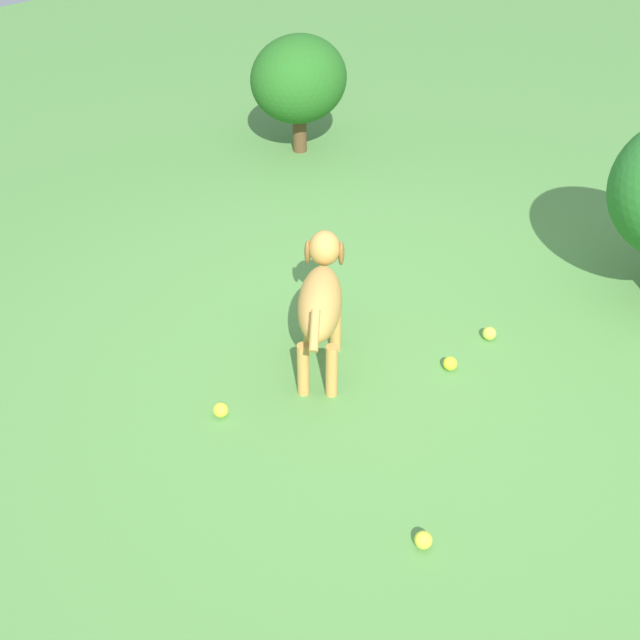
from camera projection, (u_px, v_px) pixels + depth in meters
The scene contains 7 objects.
ground at pixel (385, 377), 3.59m from camera, with size 14.00×14.00×0.00m, color #548C42.
dog at pixel (321, 299), 3.45m from camera, with size 0.65×0.57×0.56m.
tennis_ball_0 at pixel (489, 334), 3.80m from camera, with size 0.07×0.07×0.07m, color #C0E240.
tennis_ball_1 at pixel (221, 410), 3.37m from camera, with size 0.07×0.07×0.07m, color #CFE335.
tennis_ball_2 at pixel (423, 540), 2.82m from camera, with size 0.07×0.07×0.07m, color #D2D638.
tennis_ball_3 at pixel (450, 364), 3.62m from camera, with size 0.07×0.07×0.07m, color #C9E22B.
shrub_near at pixel (299, 80), 5.26m from camera, with size 0.68×0.61×0.80m.
Camera 1 is at (-2.15, -1.72, 2.34)m, focal length 44.32 mm.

